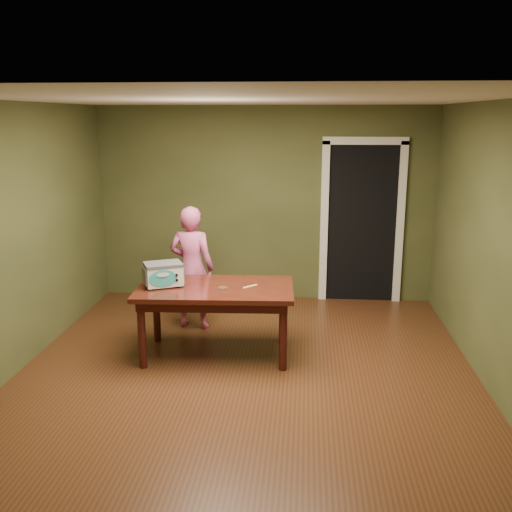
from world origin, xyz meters
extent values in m
plane|color=#532D17|center=(0.00, 0.00, 0.00)|extent=(5.00, 5.00, 0.00)
cube|color=brown|center=(0.00, 2.50, 1.30)|extent=(4.50, 0.02, 2.60)
cube|color=brown|center=(0.00, -2.50, 1.30)|extent=(4.50, 0.02, 2.60)
cube|color=brown|center=(-2.25, 0.00, 1.30)|extent=(0.02, 5.00, 2.60)
cube|color=brown|center=(2.25, 0.00, 1.30)|extent=(0.02, 5.00, 2.60)
cube|color=white|center=(0.00, 0.00, 2.60)|extent=(4.50, 5.00, 0.02)
cube|color=black|center=(1.30, 2.80, 1.05)|extent=(0.90, 0.60, 2.10)
cube|color=black|center=(1.30, 2.48, 1.05)|extent=(0.90, 0.02, 2.10)
cube|color=white|center=(0.80, 2.47, 1.05)|extent=(0.10, 0.06, 2.20)
cube|color=white|center=(1.80, 2.47, 1.05)|extent=(0.10, 0.06, 2.20)
cube|color=white|center=(1.30, 2.47, 2.15)|extent=(1.10, 0.06, 0.10)
cube|color=#33110B|center=(-0.36, 0.46, 0.72)|extent=(1.64, 0.98, 0.05)
cube|color=#38110E|center=(-0.36, 0.46, 0.65)|extent=(1.52, 0.85, 0.10)
cylinder|color=#38110E|center=(-1.04, 0.07, 0.35)|extent=(0.08, 0.08, 0.70)
cylinder|color=#38110E|center=(-1.08, 0.77, 0.35)|extent=(0.08, 0.08, 0.70)
cylinder|color=#38110E|center=(0.35, 0.14, 0.35)|extent=(0.08, 0.08, 0.70)
cylinder|color=#38110E|center=(0.32, 0.84, 0.35)|extent=(0.08, 0.08, 0.70)
cylinder|color=#4C4F54|center=(-0.99, 0.28, 0.76)|extent=(0.03, 0.03, 0.02)
cylinder|color=#4C4F54|center=(-1.08, 0.46, 0.76)|extent=(0.03, 0.03, 0.02)
cylinder|color=#4C4F54|center=(-0.72, 0.41, 0.76)|extent=(0.03, 0.03, 0.02)
cylinder|color=#4C4F54|center=(-0.80, 0.59, 0.76)|extent=(0.03, 0.03, 0.02)
cube|color=silver|center=(-0.90, 0.44, 0.87)|extent=(0.44, 0.39, 0.21)
cube|color=#4C4F54|center=(-0.90, 0.44, 0.98)|extent=(0.45, 0.40, 0.03)
cube|color=#4C4F54|center=(-1.07, 0.35, 0.87)|extent=(0.12, 0.22, 0.16)
cube|color=#4C4F54|center=(-0.72, 0.52, 0.87)|extent=(0.12, 0.22, 0.16)
ellipsoid|color=teal|center=(-0.87, 0.30, 0.87)|extent=(0.26, 0.13, 0.17)
cylinder|color=black|center=(-0.74, 0.36, 0.89)|extent=(0.03, 0.02, 0.03)
cylinder|color=black|center=(-0.74, 0.36, 0.84)|extent=(0.02, 0.02, 0.02)
cylinder|color=silver|center=(-0.27, 0.37, 0.76)|extent=(0.10, 0.10, 0.02)
cylinder|color=#4C2B19|center=(-0.27, 0.37, 0.77)|extent=(0.09, 0.09, 0.01)
cube|color=#EBDE66|center=(0.00, 0.49, 0.75)|extent=(0.14, 0.15, 0.01)
imported|color=#C65184|center=(-0.77, 1.25, 0.73)|extent=(0.58, 0.43, 1.46)
camera|label=1|loc=(0.55, -5.10, 2.45)|focal=40.00mm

